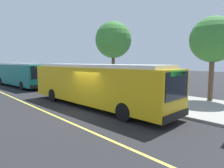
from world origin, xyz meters
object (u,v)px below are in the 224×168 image
Objects in this scene: transit_bus_main at (94,84)px; transit_bus_second at (20,74)px; pedestrian_commuter at (125,85)px; waiting_bench at (131,90)px; route_sign_post at (128,78)px.

transit_bus_main and transit_bus_second have the same top height.
transit_bus_main is 3.98m from pedestrian_commuter.
transit_bus_main is at bearing -80.32° from waiting_bench.
waiting_bench is 0.57× the size of route_sign_post.
transit_bus_second is 15.31m from waiting_bench.
transit_bus_main is at bearing -78.84° from pedestrian_commuter.
transit_bus_second is (-15.31, -0.10, -0.00)m from transit_bus_main.
route_sign_post is (0.94, 2.40, 0.34)m from transit_bus_main.
pedestrian_commuter reaches higher than waiting_bench.
transit_bus_second is at bearing -171.24° from route_sign_post.
waiting_bench is 3.14m from route_sign_post.
transit_bus_main is at bearing -111.29° from route_sign_post.
transit_bus_main reaches higher than waiting_bench.
pedestrian_commuter is at bearing -87.69° from waiting_bench.
transit_bus_second is at bearing -161.81° from waiting_bench.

